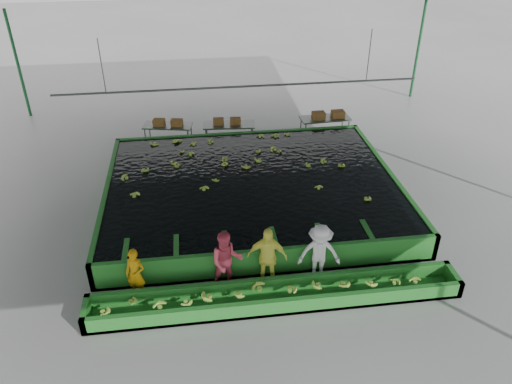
{
  "coord_description": "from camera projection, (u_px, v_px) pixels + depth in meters",
  "views": [
    {
      "loc": [
        -1.89,
        -13.27,
        9.51
      ],
      "look_at": [
        0.0,
        0.5,
        1.0
      ],
      "focal_mm": 35.0,
      "sensor_mm": 36.0,
      "label": 1
    }
  ],
  "objects": [
    {
      "name": "sorting_trough",
      "position": [
        277.0,
        296.0,
        13.23
      ],
      "size": [
        10.0,
        1.0,
        0.5
      ],
      "primitive_type": null,
      "color": "#217123",
      "rests_on": "ground"
    },
    {
      "name": "rail_hanger_left",
      "position": [
        102.0,
        66.0,
        17.96
      ],
      "size": [
        0.04,
        0.04,
        2.0
      ],
      "primitive_type": "cylinder",
      "color": "#59605B",
      "rests_on": "shed_roof"
    },
    {
      "name": "box_stack_left",
      "position": [
        168.0,
        125.0,
        21.04
      ],
      "size": [
        1.28,
        0.59,
        0.27
      ],
      "primitive_type": null,
      "rotation": [
        0.0,
        0.0,
        -0.2
      ],
      "color": "brown",
      "rests_on": "packing_table_left"
    },
    {
      "name": "worker_d",
      "position": [
        319.0,
        253.0,
        13.71
      ],
      "size": [
        1.26,
        0.84,
        1.81
      ],
      "primitive_type": "imported",
      "rotation": [
        0.0,
        0.0,
        -0.14
      ],
      "color": "silver",
      "rests_on": "ground"
    },
    {
      "name": "worker_b",
      "position": [
        227.0,
        261.0,
        13.41
      ],
      "size": [
        0.92,
        0.73,
        1.84
      ],
      "primitive_type": "imported",
      "rotation": [
        0.0,
        0.0,
        0.04
      ],
      "color": "#D5435B",
      "rests_on": "ground"
    },
    {
      "name": "worker_a",
      "position": [
        136.0,
        274.0,
        13.21
      ],
      "size": [
        0.65,
        0.54,
        1.51
      ],
      "primitive_type": "imported",
      "rotation": [
        0.0,
        0.0,
        -0.38
      ],
      "color": "#BE8309",
      "rests_on": "ground"
    },
    {
      "name": "shed_posts",
      "position": [
        258.0,
        158.0,
        15.09
      ],
      "size": [
        20.0,
        22.0,
        5.0
      ],
      "primitive_type": null,
      "color": "#1B5F2E",
      "rests_on": "ground"
    },
    {
      "name": "ground",
      "position": [
        258.0,
        226.0,
        16.4
      ],
      "size": [
        80.0,
        80.0,
        0.0
      ],
      "primitive_type": "plane",
      "color": "gray",
      "rests_on": "ground"
    },
    {
      "name": "tank_water",
      "position": [
        252.0,
        181.0,
        17.22
      ],
      "size": [
        9.7,
        7.7,
        0.0
      ],
      "primitive_type": "cube",
      "color": "black",
      "rests_on": "flotation_tank"
    },
    {
      "name": "box_stack_mid",
      "position": [
        227.0,
        124.0,
        21.04
      ],
      "size": [
        1.18,
        0.4,
        0.25
      ],
      "primitive_type": null,
      "rotation": [
        0.0,
        0.0,
        -0.07
      ],
      "color": "brown",
      "rests_on": "packing_table_mid"
    },
    {
      "name": "box_stack_right",
      "position": [
        328.0,
        118.0,
        21.59
      ],
      "size": [
        1.43,
        0.45,
        0.3
      ],
      "primitive_type": null,
      "rotation": [
        0.0,
        0.0,
        0.04
      ],
      "color": "brown",
      "rests_on": "packing_table_right"
    },
    {
      "name": "rail_hanger_right",
      "position": [
        369.0,
        56.0,
        19.12
      ],
      "size": [
        0.04,
        0.04,
        2.0
      ],
      "primitive_type": "cylinder",
      "color": "#59605B",
      "rests_on": "shed_roof"
    },
    {
      "name": "flotation_tank",
      "position": [
        252.0,
        191.0,
        17.43
      ],
      "size": [
        10.0,
        8.0,
        0.9
      ],
      "primitive_type": null,
      "color": "#217123",
      "rests_on": "ground"
    },
    {
      "name": "packing_table_left",
      "position": [
        169.0,
        135.0,
        21.32
      ],
      "size": [
        2.16,
        1.2,
        0.93
      ],
      "primitive_type": null,
      "rotation": [
        0.0,
        0.0,
        -0.2
      ],
      "color": "#59605B",
      "rests_on": "ground"
    },
    {
      "name": "worker_c",
      "position": [
        267.0,
        257.0,
        13.53
      ],
      "size": [
        1.17,
        0.68,
        1.88
      ],
      "primitive_type": "imported",
      "rotation": [
        0.0,
        0.0,
        -0.21
      ],
      "color": "#F7F954",
      "rests_on": "ground"
    },
    {
      "name": "shed_roof",
      "position": [
        258.0,
        78.0,
        13.79
      ],
      "size": [
        20.0,
        22.0,
        0.04
      ],
      "primitive_type": "cube",
      "color": "slate",
      "rests_on": "shed_posts"
    },
    {
      "name": "floating_bananas",
      "position": [
        249.0,
        170.0,
        17.9
      ],
      "size": [
        9.26,
        6.31,
        0.13
      ],
      "primitive_type": null,
      "color": "#9FD042",
      "rests_on": "tank_water"
    },
    {
      "name": "packing_table_mid",
      "position": [
        229.0,
        135.0,
        21.29
      ],
      "size": [
        2.22,
        1.05,
        0.98
      ],
      "primitive_type": null,
      "rotation": [
        0.0,
        0.0,
        -0.09
      ],
      "color": "#59605B",
      "rests_on": "ground"
    },
    {
      "name": "trough_bananas",
      "position": [
        277.0,
        292.0,
        13.15
      ],
      "size": [
        8.79,
        0.59,
        0.12
      ],
      "primitive_type": null,
      "color": "#9FD042",
      "rests_on": "sorting_trough"
    },
    {
      "name": "cableway_rail",
      "position": [
        240.0,
        87.0,
        19.06
      ],
      "size": [
        0.08,
        0.08,
        14.0
      ],
      "primitive_type": "cylinder",
      "color": "#59605B",
      "rests_on": "shed_roof"
    },
    {
      "name": "packing_table_right",
      "position": [
        324.0,
        128.0,
        21.89
      ],
      "size": [
        2.19,
        0.98,
        0.98
      ],
      "primitive_type": null,
      "rotation": [
        0.0,
        0.0,
        0.06
      ],
      "color": "#59605B",
      "rests_on": "ground"
    }
  ]
}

